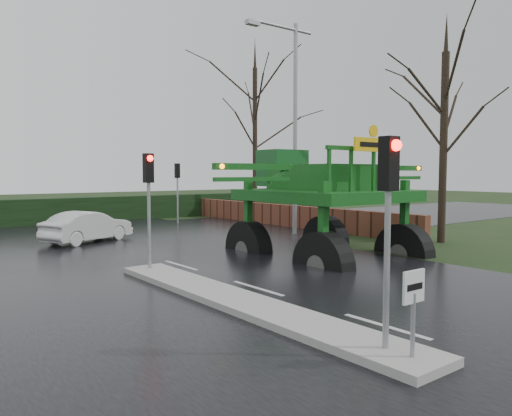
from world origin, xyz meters
TOP-DOWN VIEW (x-y plane):
  - ground at (0.00, 0.00)m, footprint 140.00×140.00m
  - road_main at (0.00, 10.00)m, footprint 14.00×80.00m
  - road_cross at (0.00, 16.00)m, footprint 80.00×12.00m
  - median_island at (-1.30, 3.00)m, footprint 1.20×10.00m
  - hedge_row at (0.00, 24.00)m, footprint 44.00×0.90m
  - brick_wall at (10.50, 16.00)m, footprint 0.40×20.00m
  - keep_left_sign at (-1.30, -1.50)m, footprint 0.50×0.07m
  - traffic_signal_near at (-1.30, -1.01)m, footprint 0.26×0.33m
  - traffic_signal_mid at (-1.30, 7.49)m, footprint 0.26×0.33m
  - traffic_signal_far at (6.50, 20.01)m, footprint 0.26×0.33m
  - street_light_right at (8.19, 12.00)m, footprint 3.85×0.30m
  - tree_right_near at (11.50, 6.00)m, footprint 5.60×5.60m
  - tree_right_far at (13.00, 21.00)m, footprint 7.00×7.00m
  - crop_sprayer at (3.51, 5.40)m, footprint 10.15×6.42m
  - white_sedan at (-0.46, 15.18)m, footprint 4.23×2.89m

SIDE VIEW (x-z plane):
  - ground at x=0.00m, z-range 0.00..0.00m
  - white_sedan at x=-0.46m, z-range -0.66..0.66m
  - road_main at x=0.00m, z-range -0.01..0.01m
  - road_cross at x=0.00m, z-range 0.00..0.02m
  - median_island at x=-1.30m, z-range 0.01..0.17m
  - brick_wall at x=10.50m, z-range 0.00..1.20m
  - hedge_row at x=0.00m, z-range 0.00..1.50m
  - keep_left_sign at x=-1.30m, z-range 0.38..1.73m
  - traffic_signal_near at x=-1.30m, z-range 0.83..4.35m
  - traffic_signal_mid at x=-1.30m, z-range 0.83..4.35m
  - traffic_signal_far at x=6.50m, z-range 0.83..4.35m
  - crop_sprayer at x=3.51m, z-range -0.15..5.52m
  - tree_right_near at x=11.50m, z-range 0.38..10.02m
  - street_light_right at x=8.19m, z-range 0.99..10.99m
  - tree_right_far at x=13.00m, z-range 0.47..12.52m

